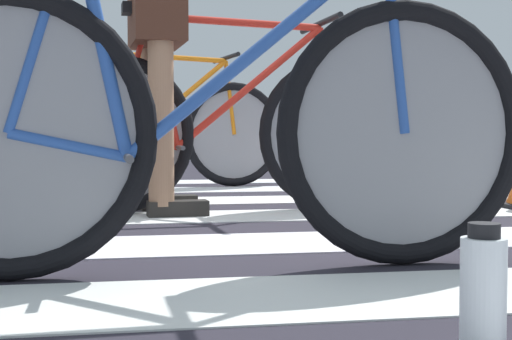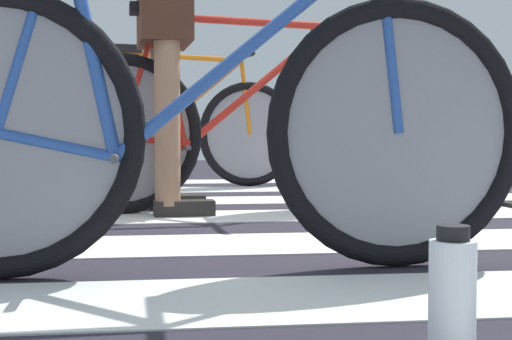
# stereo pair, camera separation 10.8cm
# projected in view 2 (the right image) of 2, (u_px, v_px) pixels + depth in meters

# --- Properties ---
(ground) EXTENTS (18.00, 14.00, 0.02)m
(ground) POSITION_uv_depth(u_px,v_px,m) (97.00, 224.00, 2.88)
(ground) COLOR #28252E
(crosswalk_markings) EXTENTS (5.45, 5.78, 0.00)m
(crosswalk_markings) POSITION_uv_depth(u_px,v_px,m) (86.00, 231.00, 2.59)
(crosswalk_markings) COLOR silver
(crosswalk_markings) RESTS_ON ground
(bicycle_1_of_4) EXTENTS (1.74, 0.52, 0.93)m
(bicycle_1_of_4) POSITION_uv_depth(u_px,v_px,m) (206.00, 122.00, 1.79)
(bicycle_1_of_4) COLOR black
(bicycle_1_of_4) RESTS_ON ground
(bicycle_3_of_4) EXTENTS (1.73, 0.52, 0.93)m
(bicycle_3_of_4) POSITION_uv_depth(u_px,v_px,m) (234.00, 128.00, 3.23)
(bicycle_3_of_4) COLOR black
(bicycle_3_of_4) RESTS_ON ground
(cyclist_3_of_4) EXTENTS (0.34, 0.43, 1.03)m
(cyclist_3_of_4) POSITION_uv_depth(u_px,v_px,m) (165.00, 64.00, 3.15)
(cyclist_3_of_4) COLOR #A87A5B
(cyclist_3_of_4) RESTS_ON ground
(bicycle_4_of_4) EXTENTS (1.71, 0.56, 0.93)m
(bicycle_4_of_4) POSITION_uv_depth(u_px,v_px,m) (176.00, 130.00, 4.69)
(bicycle_4_of_4) COLOR black
(bicycle_4_of_4) RESTS_ON ground
(water_bottle) EXTENTS (0.07, 0.07, 0.21)m
(water_bottle) POSITION_uv_depth(u_px,v_px,m) (452.00, 297.00, 1.10)
(water_bottle) COLOR white
(water_bottle) RESTS_ON ground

